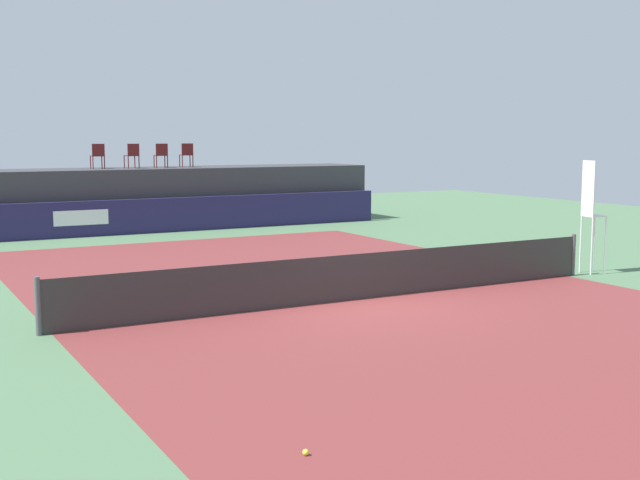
# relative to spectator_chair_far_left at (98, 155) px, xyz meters

# --- Properties ---
(ground_plane) EXTENTS (48.00, 48.00, 0.00)m
(ground_plane) POSITION_rel_spectator_chair_far_left_xyz_m (1.36, -12.27, -2.69)
(ground_plane) COLOR #4C704C
(court_inner) EXTENTS (12.00, 22.00, 0.00)m
(court_inner) POSITION_rel_spectator_chair_far_left_xyz_m (1.36, -15.27, -2.69)
(court_inner) COLOR maroon
(court_inner) RESTS_ON ground
(sponsor_wall) EXTENTS (18.00, 0.22, 1.20)m
(sponsor_wall) POSITION_rel_spectator_chair_far_left_xyz_m (1.35, -1.77, -2.09)
(sponsor_wall) COLOR #231E4C
(sponsor_wall) RESTS_ON ground
(spectator_platform) EXTENTS (18.00, 2.80, 2.20)m
(spectator_platform) POSITION_rel_spectator_chair_far_left_xyz_m (1.36, 0.03, -1.59)
(spectator_platform) COLOR #38383D
(spectator_platform) RESTS_ON ground
(spectator_chair_far_left) EXTENTS (0.45, 0.45, 0.89)m
(spectator_chair_far_left) POSITION_rel_spectator_chair_far_left_xyz_m (0.00, 0.00, 0.00)
(spectator_chair_far_left) COLOR #561919
(spectator_chair_far_left) RESTS_ON spectator_platform
(spectator_chair_left) EXTENTS (0.48, 0.48, 0.89)m
(spectator_chair_left) POSITION_rel_spectator_chair_far_left_xyz_m (1.20, -0.14, 0.00)
(spectator_chair_left) COLOR #561919
(spectator_chair_left) RESTS_ON spectator_platform
(spectator_chair_center) EXTENTS (0.47, 0.47, 0.89)m
(spectator_chair_center) POSITION_rel_spectator_chair_far_left_xyz_m (2.25, -0.24, 0.00)
(spectator_chair_center) COLOR #561919
(spectator_chair_center) RESTS_ON spectator_platform
(spectator_chair_right) EXTENTS (0.48, 0.48, 0.89)m
(spectator_chair_right) POSITION_rel_spectator_chair_far_left_xyz_m (3.34, 0.04, 0.00)
(spectator_chair_right) COLOR #561919
(spectator_chair_right) RESTS_ON spectator_platform
(umpire_chair) EXTENTS (0.49, 0.49, 2.76)m
(umpire_chair) POSITION_rel_spectator_chair_far_left_xyz_m (8.10, -15.26, -1.11)
(umpire_chair) COLOR white
(umpire_chair) RESTS_ON ground
(tennis_net) EXTENTS (12.40, 0.02, 0.95)m
(tennis_net) POSITION_rel_spectator_chair_far_left_xyz_m (1.36, -15.27, -2.22)
(tennis_net) COLOR #2D2D2D
(tennis_net) RESTS_ON ground
(net_post_near) EXTENTS (0.10, 0.10, 1.00)m
(net_post_near) POSITION_rel_spectator_chair_far_left_xyz_m (-4.84, -15.27, -2.19)
(net_post_near) COLOR #4C4C51
(net_post_near) RESTS_ON ground
(net_post_far) EXTENTS (0.10, 0.10, 1.00)m
(net_post_far) POSITION_rel_spectator_chair_far_left_xyz_m (7.56, -15.27, -2.19)
(net_post_far) COLOR #4C4C51
(net_post_far) RESTS_ON ground
(tennis_ball) EXTENTS (0.07, 0.07, 0.07)m
(tennis_ball) POSITION_rel_spectator_chair_far_left_xyz_m (-3.37, -22.06, -2.66)
(tennis_ball) COLOR #D8EA33
(tennis_ball) RESTS_ON court_inner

